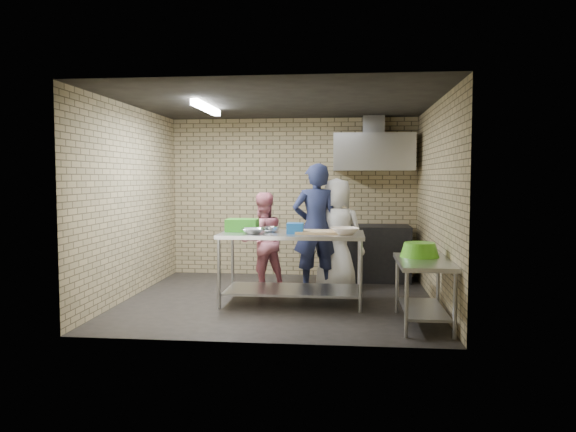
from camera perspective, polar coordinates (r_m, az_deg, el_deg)
The scene contains 24 objects.
floor at distance 7.74m, azimuth -0.90°, elevation -8.62°, with size 4.20×4.20×0.00m, color black.
ceiling at distance 7.62m, azimuth -0.92°, elevation 11.61°, with size 4.20×4.20×0.00m, color black.
back_wall at distance 9.55m, azimuth 0.54°, elevation 1.95°, with size 4.20×0.06×2.70m, color #8F7F59.
front_wall at distance 5.58m, azimuth -3.40°, elevation 0.49°, with size 4.20×0.06×2.70m, color #8F7F59.
left_wall at distance 8.09m, azimuth -15.86°, elevation 1.43°, with size 0.06×4.00×2.70m, color #8F7F59.
right_wall at distance 7.60m, azimuth 15.02°, elevation 1.29°, with size 0.06×4.00×2.70m, color #8F7F59.
prep_table at distance 7.47m, azimuth 0.43°, elevation -5.37°, with size 1.90×0.95×0.95m, color #B6B8BD.
side_counter at distance 6.59m, azimuth 13.76°, elevation -7.64°, with size 0.60×1.20×0.75m, color silver.
stove at distance 9.24m, azimuth 8.70°, elevation -3.77°, with size 1.20×0.70×0.90m, color black.
range_hood at distance 9.22m, azimuth 8.80°, elevation 6.50°, with size 1.30×0.60×0.60m, color silver.
hood_duct at distance 9.40m, azimuth 8.78°, elevation 9.20°, with size 0.35×0.30×0.30m, color #A5A8AD.
wall_shelf at distance 9.42m, azimuth 10.56°, elevation 5.32°, with size 0.80×0.20×0.04m, color #3F2B19.
fluorescent_fixture at distance 7.79m, azimuth -8.38°, elevation 10.95°, with size 0.10×1.25×0.08m, color white.
green_crate at distance 7.61m, azimuth -4.73°, elevation -0.94°, with size 0.42×0.32×0.17m, color #2B941B.
blue_tub at distance 7.29m, azimuth 0.74°, elevation -1.27°, with size 0.21×0.21×0.14m, color #175CB0.
cutting_board at distance 7.36m, azimuth 3.13°, elevation -1.65°, with size 0.58×0.44×0.03m, color tan.
mixing_bowl_a at distance 7.27m, azimuth -3.65°, elevation -1.55°, with size 0.30×0.30×0.07m, color #ADB1B4.
mixing_bowl_b at distance 7.48m, azimuth -1.82°, elevation -1.40°, with size 0.23×0.23×0.07m, color silver.
ceramic_bowl at distance 7.21m, azimuth 5.86°, elevation -1.54°, with size 0.37×0.37×0.09m, color beige.
green_basin at distance 6.76m, azimuth 13.38°, elevation -3.39°, with size 0.46×0.46×0.17m, color #59C626, non-canonical shape.
bottle_red at distance 9.41m, azimuth 9.04°, elevation 6.02°, with size 0.07×0.07×0.18m, color #B22619.
man_navy at distance 8.23m, azimuth 2.87°, elevation -1.19°, with size 0.69×0.45×1.90m, color #151936.
woman_pink at distance 8.37m, azimuth -2.67°, elevation -2.59°, with size 0.71×0.55×1.46m, color #CA6B7A.
woman_white at distance 8.39m, azimuth 5.03°, elevation -1.85°, with size 0.82×0.53×1.68m, color white.
Camera 1 is at (0.91, -7.50, 1.69)m, focal length 34.58 mm.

